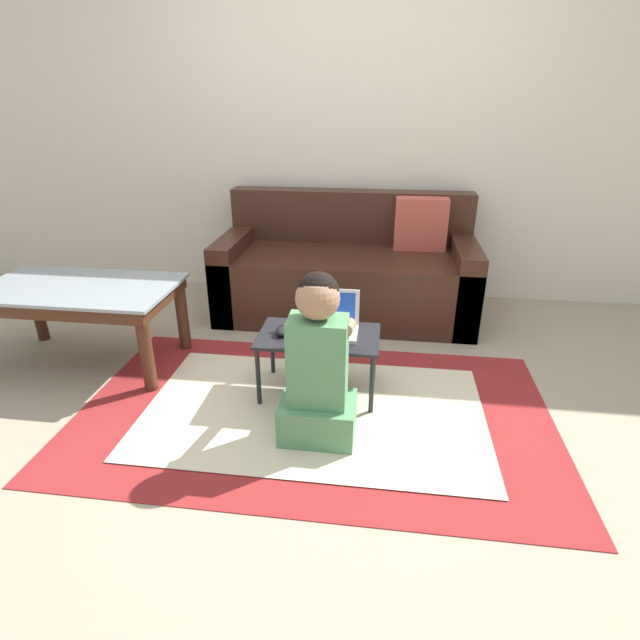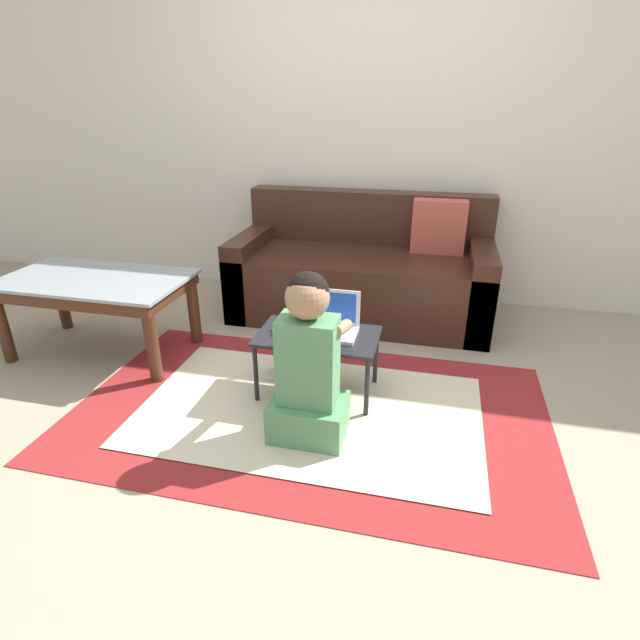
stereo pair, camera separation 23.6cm
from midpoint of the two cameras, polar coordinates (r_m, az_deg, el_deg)
The scene contains 9 objects.
ground_plane at distance 2.55m, azimuth 1.41°, elevation -10.56°, with size 16.00×16.00×0.00m, color gray.
wall_back at distance 3.85m, azimuth 7.60°, elevation 21.04°, with size 9.00×0.06×2.50m.
area_rug at distance 2.55m, azimuth 1.42°, elevation -10.38°, with size 2.34×1.41×0.01m.
couch at distance 3.59m, azimuth 6.84°, elevation 5.25°, with size 1.76×0.82×0.83m.
coffee_table at distance 3.18m, azimuth -22.32°, elevation 3.22°, with size 1.08×0.60×0.48m.
laptop_desk at distance 2.55m, azimuth 2.37°, elevation -2.50°, with size 0.62×0.37×0.34m.
laptop at distance 2.54m, azimuth 3.68°, elevation -0.77°, with size 0.29×0.20×0.21m.
computer_mouse at distance 2.55m, azimuth -1.67°, elevation -1.07°, with size 0.08×0.11×0.04m.
person_seated at distance 2.20m, azimuth 1.74°, elevation -5.22°, with size 0.34×0.41×0.80m.
Camera 2 is at (0.54, -2.02, 1.45)m, focal length 28.00 mm.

